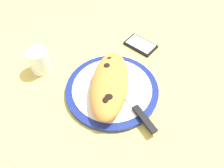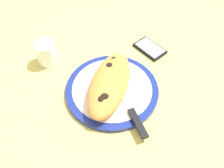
% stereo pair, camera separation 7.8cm
% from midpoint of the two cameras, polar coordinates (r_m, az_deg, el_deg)
% --- Properties ---
extents(ground_plane, '(1.50, 1.50, 0.03)m').
position_cam_midpoint_polar(ground_plane, '(0.82, -2.71, -2.51)').
color(ground_plane, '#EACC60').
extents(plate, '(0.30, 0.30, 0.02)m').
position_cam_midpoint_polar(plate, '(0.80, -2.77, -1.50)').
color(plate, navy).
rests_on(plate, ground_plane).
extents(calzone, '(0.28, 0.13, 0.06)m').
position_cam_midpoint_polar(calzone, '(0.77, -3.41, -0.13)').
color(calzone, orange).
rests_on(calzone, plate).
extents(fork, '(0.16, 0.04, 0.00)m').
position_cam_midpoint_polar(fork, '(0.79, -7.25, -1.52)').
color(fork, silver).
rests_on(fork, plate).
extents(knife, '(0.21, 0.15, 0.01)m').
position_cam_midpoint_polar(knife, '(0.74, 2.91, -6.32)').
color(knife, silver).
rests_on(knife, plate).
extents(smartphone, '(0.12, 0.13, 0.01)m').
position_cam_midpoint_polar(smartphone, '(0.95, 4.24, 8.80)').
color(smartphone, black).
rests_on(smartphone, ground_plane).
extents(water_glass, '(0.07, 0.07, 0.08)m').
position_cam_midpoint_polar(water_glass, '(0.89, -18.80, 4.63)').
color(water_glass, silver).
rests_on(water_glass, ground_plane).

